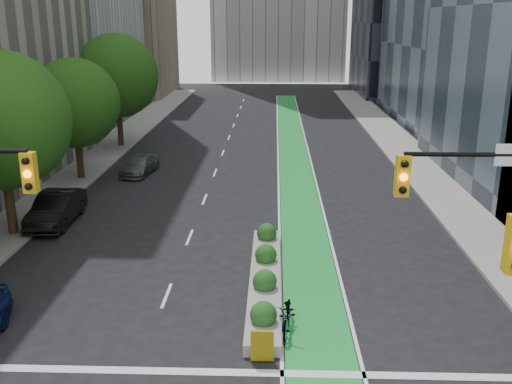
# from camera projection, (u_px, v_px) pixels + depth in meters

# --- Properties ---
(sidewalk_left) EXTENTS (3.60, 90.00, 0.15)m
(sidewalk_left) POSITION_uv_depth(u_px,v_px,m) (84.00, 167.00, 39.90)
(sidewalk_left) COLOR gray
(sidewalk_left) RESTS_ON ground
(sidewalk_right) EXTENTS (3.60, 90.00, 0.15)m
(sidewalk_right) POSITION_uv_depth(u_px,v_px,m) (424.00, 170.00, 39.16)
(sidewalk_right) COLOR gray
(sidewalk_right) RESTS_ON ground
(bike_lane_paint) EXTENTS (2.20, 70.00, 0.01)m
(bike_lane_paint) POSITION_uv_depth(u_px,v_px,m) (293.00, 153.00, 44.24)
(bike_lane_paint) COLOR green
(bike_lane_paint) RESTS_ON ground
(tree_midfar) EXTENTS (5.60, 5.60, 7.76)m
(tree_midfar) POSITION_uv_depth(u_px,v_px,m) (75.00, 103.00, 35.59)
(tree_midfar) COLOR black
(tree_midfar) RESTS_ON ground
(tree_far) EXTENTS (6.60, 6.60, 9.00)m
(tree_far) POSITION_uv_depth(u_px,v_px,m) (117.00, 76.00, 44.94)
(tree_far) COLOR black
(tree_far) RESTS_ON ground
(median_planter) EXTENTS (1.20, 10.26, 1.10)m
(median_planter) POSITION_uv_depth(u_px,v_px,m) (265.00, 276.00, 22.23)
(median_planter) COLOR gray
(median_planter) RESTS_ON ground
(bicycle) EXTENTS (0.95, 2.21, 1.13)m
(bicycle) POSITION_uv_depth(u_px,v_px,m) (288.00, 315.00, 18.95)
(bicycle) COLOR gray
(bicycle) RESTS_ON ground
(parked_car_left_mid) EXTENTS (1.81, 4.93, 1.61)m
(parked_car_left_mid) POSITION_uv_depth(u_px,v_px,m) (56.00, 208.00, 28.81)
(parked_car_left_mid) COLOR black
(parked_car_left_mid) RESTS_ON ground
(parked_car_left_far) EXTENTS (2.25, 4.43, 1.23)m
(parked_car_left_far) POSITION_uv_depth(u_px,v_px,m) (140.00, 165.00, 38.30)
(parked_car_left_far) COLOR #505154
(parked_car_left_far) RESTS_ON ground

